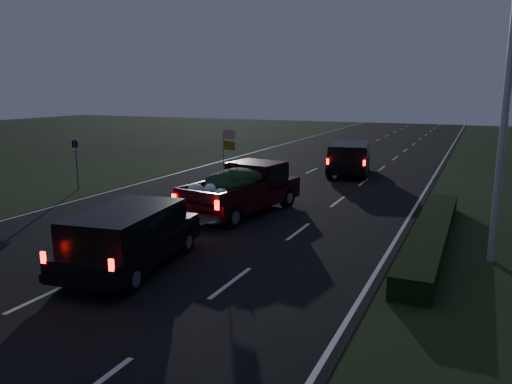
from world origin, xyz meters
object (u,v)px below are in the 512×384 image
Objects in this scene: light_pole at (511,60)px; lead_suv at (349,156)px; rear_suv at (128,233)px; pickup_truck at (243,186)px.

lead_suv is at bearing 119.83° from light_pole.
light_pole is at bearing 20.25° from rear_suv.
light_pole reaches higher than rear_suv.
pickup_truck is 6.81m from rear_suv.
pickup_truck is 1.16× the size of rear_suv.
lead_suv is 17.35m from rear_suv.
light_pole is 1.60× the size of pickup_truck.
light_pole is 10.01m from pickup_truck.
lead_suv is (1.55, 10.46, 0.01)m from pickup_truck.
rear_suv is (-1.62, -17.27, -0.06)m from lead_suv.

